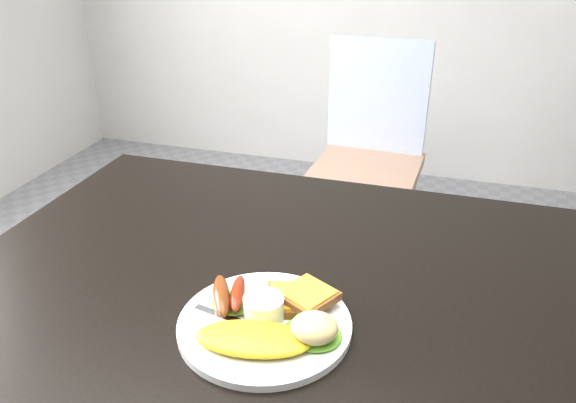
{
  "coord_description": "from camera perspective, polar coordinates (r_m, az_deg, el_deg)",
  "views": [
    {
      "loc": [
        0.2,
        -0.77,
        1.29
      ],
      "look_at": [
        -0.03,
        -0.03,
        0.9
      ],
      "focal_mm": 35.0,
      "sensor_mm": 36.0,
      "label": 1
    }
  ],
  "objects": [
    {
      "name": "lettuce_right",
      "position": [
        0.82,
        2.48,
        -13.25
      ],
      "size": [
        0.1,
        0.1,
        0.01
      ],
      "primitive_type": "ellipsoid",
      "rotation": [
        0.0,
        0.0,
        -0.27
      ],
      "color": "#669F23",
      "rests_on": "plate"
    },
    {
      "name": "dining_table",
      "position": [
        0.97,
        1.92,
        -8.61
      ],
      "size": [
        1.2,
        0.8,
        0.04
      ],
      "primitive_type": "cube",
      "color": "black",
      "rests_on": "ground"
    },
    {
      "name": "ramekin",
      "position": [
        0.84,
        -2.48,
        -10.76
      ],
      "size": [
        0.07,
        0.07,
        0.04
      ],
      "primitive_type": "cylinder",
      "rotation": [
        0.0,
        0.0,
        -0.15
      ],
      "color": "white",
      "rests_on": "plate"
    },
    {
      "name": "fork",
      "position": [
        0.84,
        -5.14,
        -12.07
      ],
      "size": [
        0.15,
        0.04,
        0.0
      ],
      "primitive_type": "cube",
      "rotation": [
        0.0,
        0.0,
        -0.2
      ],
      "color": "#ADAFB7",
      "rests_on": "plate"
    },
    {
      "name": "lettuce_left",
      "position": [
        0.88,
        -5.44,
        -10.18
      ],
      "size": [
        0.08,
        0.07,
        0.01
      ],
      "primitive_type": "ellipsoid",
      "rotation": [
        0.0,
        0.0,
        0.13
      ],
      "color": "#598824",
      "rests_on": "plate"
    },
    {
      "name": "dining_chair",
      "position": [
        2.13,
        7.99,
        3.19
      ],
      "size": [
        0.4,
        0.4,
        0.05
      ],
      "primitive_type": "cube",
      "rotation": [
        0.0,
        0.0,
        -0.05
      ],
      "color": "#A07A60",
      "rests_on": "ground"
    },
    {
      "name": "sausage_b",
      "position": [
        0.87,
        -5.14,
        -9.27
      ],
      "size": [
        0.04,
        0.09,
        0.02
      ],
      "primitive_type": "ellipsoid",
      "rotation": [
        0.0,
        0.0,
        0.27
      ],
      "color": "maroon",
      "rests_on": "lettuce_left"
    },
    {
      "name": "potato_salad",
      "position": [
        0.8,
        2.69,
        -12.68
      ],
      "size": [
        0.07,
        0.07,
        0.04
      ],
      "primitive_type": "ellipsoid",
      "rotation": [
        0.0,
        0.0,
        0.07
      ],
      "color": "beige",
      "rests_on": "lettuce_right"
    },
    {
      "name": "plate",
      "position": [
        0.85,
        -2.39,
        -12.37
      ],
      "size": [
        0.26,
        0.26,
        0.01
      ],
      "primitive_type": "cylinder",
      "color": "white",
      "rests_on": "dining_table"
    },
    {
      "name": "person",
      "position": [
        1.49,
        15.01,
        2.87
      ],
      "size": [
        0.57,
        0.44,
        1.43
      ],
      "primitive_type": "imported",
      "rotation": [
        0.0,
        0.0,
        2.95
      ],
      "color": "navy",
      "rests_on": "ground"
    },
    {
      "name": "toast_a",
      "position": [
        0.88,
        0.49,
        -9.97
      ],
      "size": [
        0.1,
        0.1,
        0.01
      ],
      "primitive_type": "cube",
      "rotation": [
        0.0,
        0.0,
        0.26
      ],
      "color": "brown",
      "rests_on": "plate"
    },
    {
      "name": "toast_b",
      "position": [
        0.86,
        2.0,
        -9.58
      ],
      "size": [
        0.1,
        0.1,
        0.01
      ],
      "primitive_type": "cube",
      "rotation": [
        0.0,
        0.0,
        -0.5
      ],
      "color": "brown",
      "rests_on": "toast_a"
    },
    {
      "name": "sausage_a",
      "position": [
        0.87,
        -6.78,
        -9.43
      ],
      "size": [
        0.07,
        0.11,
        0.03
      ],
      "primitive_type": "ellipsoid",
      "rotation": [
        0.0,
        0.0,
        0.45
      ],
      "color": "#5F2910",
      "rests_on": "lettuce_left"
    },
    {
      "name": "omelette",
      "position": [
        0.8,
        -3.54,
        -13.73
      ],
      "size": [
        0.17,
        0.1,
        0.02
      ],
      "primitive_type": "ellipsoid",
      "rotation": [
        0.0,
        0.0,
        0.17
      ],
      "color": "yellow",
      "rests_on": "plate"
    }
  ]
}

